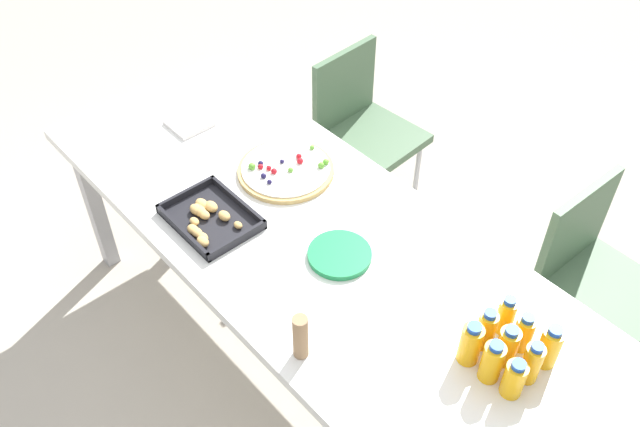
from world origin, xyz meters
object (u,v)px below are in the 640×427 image
(juice_bottle_7, at_px, (492,362))
(juice_bottle_8, at_px, (471,344))
(plate_stack, at_px, (340,254))
(juice_bottle_3, at_px, (532,363))
(juice_bottle_4, at_px, (507,346))
(snack_tray, at_px, (209,218))
(chair_near_left, at_px, (593,273))
(juice_bottle_0, at_px, (549,347))
(juice_bottle_2, at_px, (506,315))
(juice_bottle_5, at_px, (486,329))
(party_table, at_px, (329,261))
(juice_bottle_1, at_px, (524,332))
(chair_near_right, at_px, (362,123))
(juice_bottle_6, at_px, (514,379))
(napkin_stack, at_px, (189,123))
(fruit_pizza, at_px, (286,170))
(cardboard_tube, at_px, (301,337))

(juice_bottle_7, height_order, juice_bottle_8, juice_bottle_8)
(plate_stack, bearing_deg, juice_bottle_3, -173.21)
(juice_bottle_4, bearing_deg, snack_tray, 16.69)
(chair_near_left, relative_size, juice_bottle_8, 5.53)
(juice_bottle_4, bearing_deg, juice_bottle_0, -134.06)
(juice_bottle_2, bearing_deg, juice_bottle_5, 87.09)
(party_table, xyz_separation_m, juice_bottle_5, (-0.57, -0.08, 0.13))
(juice_bottle_5, xyz_separation_m, juice_bottle_8, (-0.00, 0.07, 0.00))
(juice_bottle_1, relative_size, plate_stack, 0.64)
(juice_bottle_8, height_order, snack_tray, juice_bottle_8)
(juice_bottle_0, relative_size, juice_bottle_4, 1.06)
(chair_near_right, bearing_deg, juice_bottle_6, 56.38)
(party_table, bearing_deg, plate_stack, -177.74)
(chair_near_right, distance_m, juice_bottle_5, 1.46)
(chair_near_right, xyz_separation_m, juice_bottle_0, (-1.38, 0.64, 0.32))
(juice_bottle_2, bearing_deg, juice_bottle_6, 133.45)
(juice_bottle_0, height_order, juice_bottle_5, juice_bottle_0)
(juice_bottle_3, bearing_deg, plate_stack, 6.79)
(juice_bottle_2, distance_m, napkin_stack, 1.45)
(juice_bottle_4, relative_size, snack_tray, 0.45)
(juice_bottle_3, bearing_deg, juice_bottle_4, 1.27)
(juice_bottle_5, bearing_deg, juice_bottle_6, 155.62)
(juice_bottle_0, relative_size, juice_bottle_8, 1.01)
(napkin_stack, bearing_deg, juice_bottle_7, 179.04)
(chair_near_left, height_order, juice_bottle_6, juice_bottle_6)
(chair_near_left, distance_m, juice_bottle_1, 0.73)
(chair_near_right, height_order, juice_bottle_1, juice_bottle_1)
(fruit_pizza, bearing_deg, juice_bottle_8, 172.37)
(juice_bottle_3, relative_size, fruit_pizza, 0.42)
(chair_near_right, relative_size, juice_bottle_8, 5.53)
(juice_bottle_7, bearing_deg, chair_near_right, -31.20)
(juice_bottle_1, bearing_deg, juice_bottle_2, -8.49)
(juice_bottle_7, bearing_deg, chair_near_left, -83.21)
(snack_tray, bearing_deg, juice_bottle_3, -164.37)
(juice_bottle_8, bearing_deg, juice_bottle_7, 178.73)
(juice_bottle_3, xyz_separation_m, napkin_stack, (1.59, 0.05, -0.06))
(juice_bottle_8, height_order, fruit_pizza, juice_bottle_8)
(juice_bottle_1, relative_size, fruit_pizza, 0.38)
(juice_bottle_3, relative_size, juice_bottle_7, 1.01)
(cardboard_tube, bearing_deg, snack_tray, -10.20)
(snack_tray, distance_m, napkin_stack, 0.56)
(juice_bottle_0, height_order, fruit_pizza, juice_bottle_0)
(chair_near_right, xyz_separation_m, juice_bottle_4, (-1.30, 0.72, 0.32))
(juice_bottle_4, distance_m, plate_stack, 0.60)
(juice_bottle_1, distance_m, cardboard_tube, 0.63)
(juice_bottle_1, xyz_separation_m, juice_bottle_8, (0.07, 0.15, 0.01))
(napkin_stack, relative_size, cardboard_tube, 0.94)
(juice_bottle_6, xyz_separation_m, fruit_pizza, (1.11, -0.12, -0.05))
(chair_near_left, relative_size, juice_bottle_4, 5.85)
(chair_near_right, xyz_separation_m, juice_bottle_1, (-1.31, 0.65, 0.31))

